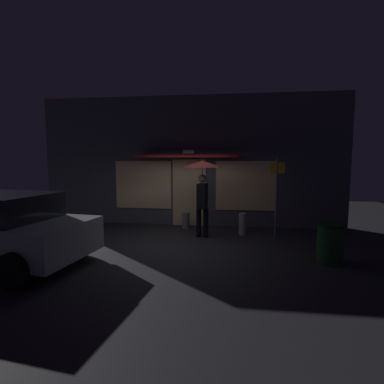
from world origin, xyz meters
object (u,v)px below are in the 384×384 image
person_with_umbrella (202,178)px  trash_bin (330,243)px  street_sign_post (276,194)px  sidewalk_bollard_2 (186,220)px  sidewalk_bollard (243,224)px

person_with_umbrella → trash_bin: bearing=-115.0°
street_sign_post → trash_bin: (0.87, -1.79, -0.84)m
person_with_umbrella → sidewalk_bollard_2: person_with_umbrella is taller
sidewalk_bollard → street_sign_post: bearing=-20.2°
street_sign_post → sidewalk_bollard: (-0.88, 0.33, -0.94)m
street_sign_post → sidewalk_bollard_2: 2.97m
person_with_umbrella → trash_bin: (2.90, -1.72, -1.25)m
sidewalk_bollard → person_with_umbrella: bearing=-160.9°
sidewalk_bollard → sidewalk_bollard_2: sidewalk_bollard is taller
person_with_umbrella → sidewalk_bollard: 1.82m
street_sign_post → sidewalk_bollard: street_sign_post is taller
sidewalk_bollard → trash_bin: trash_bin is taller
person_with_umbrella → sidewalk_bollard_2: 1.84m
street_sign_post → person_with_umbrella: bearing=-178.0°
person_with_umbrella → street_sign_post: bearing=-82.3°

